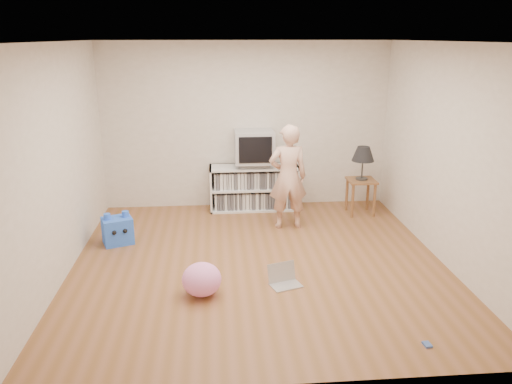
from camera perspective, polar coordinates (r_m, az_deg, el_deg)
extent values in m
plane|color=brown|center=(6.18, 0.30, -8.08)|extent=(4.50, 4.50, 0.00)
cube|color=beige|center=(7.94, -1.14, 7.55)|extent=(4.50, 0.02, 2.60)
cube|color=beige|center=(3.61, 3.53, -4.75)|extent=(4.50, 0.02, 2.60)
cube|color=beige|center=(5.98, -21.72, 3.03)|extent=(0.02, 4.50, 2.60)
cube|color=beige|center=(6.34, 21.06, 3.88)|extent=(0.02, 4.50, 2.60)
cube|color=white|center=(5.58, 0.35, 16.81)|extent=(4.50, 4.50, 0.01)
cube|color=white|center=(8.14, -0.34, 0.94)|extent=(1.40, 0.03, 0.70)
cube|color=white|center=(7.92, -5.17, 0.39)|extent=(0.03, 0.45, 0.70)
cube|color=white|center=(8.02, 4.67, 0.63)|extent=(0.03, 0.45, 0.70)
cube|color=white|center=(8.04, -0.22, -1.77)|extent=(1.40, 0.45, 0.03)
cube|color=white|center=(7.94, -0.22, 0.51)|extent=(1.34, 0.45, 0.03)
cube|color=white|center=(7.85, -0.22, 2.85)|extent=(1.40, 0.45, 0.03)
cube|color=silver|center=(7.94, -0.22, 0.51)|extent=(1.26, 0.36, 0.64)
cube|color=gray|center=(7.84, -0.22, 3.20)|extent=(0.45, 0.35, 0.07)
cube|color=#A7A7AC|center=(7.77, -0.22, 5.24)|extent=(0.60, 0.52, 0.50)
cube|color=black|center=(7.51, -0.06, 4.82)|extent=(0.50, 0.01, 0.40)
cylinder|color=brown|center=(7.71, 10.97, -1.04)|extent=(0.04, 0.04, 0.52)
cylinder|color=brown|center=(7.81, 13.38, -0.96)|extent=(0.04, 0.04, 0.52)
cylinder|color=brown|center=(8.02, 10.34, -0.27)|extent=(0.04, 0.04, 0.52)
cylinder|color=brown|center=(8.12, 12.65, -0.21)|extent=(0.04, 0.04, 0.52)
cube|color=brown|center=(7.84, 11.96, 1.30)|extent=(0.42, 0.42, 0.03)
cylinder|color=#333333|center=(7.83, 11.97, 1.49)|extent=(0.18, 0.18, 0.02)
cylinder|color=#333333|center=(7.78, 12.05, 2.71)|extent=(0.02, 0.02, 0.32)
imported|color=beige|center=(7.06, 3.67, 1.71)|extent=(0.57, 0.39, 1.50)
cube|color=silver|center=(5.65, 3.42, -10.60)|extent=(0.39, 0.32, 0.01)
cube|color=silver|center=(5.69, 2.92, -9.11)|extent=(0.33, 0.17, 0.22)
cube|color=black|center=(5.69, 2.92, -9.11)|extent=(0.29, 0.14, 0.17)
cube|color=#3F5DA8|center=(4.93, 18.98, -16.16)|extent=(0.07, 0.10, 0.02)
cube|color=blue|center=(6.91, -15.53, -4.28)|extent=(0.46, 0.41, 0.36)
cylinder|color=blue|center=(6.82, -16.66, -2.71)|extent=(0.09, 0.09, 0.08)
cylinder|color=blue|center=(6.86, -14.70, -2.44)|extent=(0.09, 0.09, 0.08)
sphere|color=black|center=(6.75, -15.90, -4.49)|extent=(0.06, 0.06, 0.06)
sphere|color=black|center=(6.77, -14.74, -4.33)|extent=(0.06, 0.06, 0.06)
ellipsoid|color=#FF86D1|center=(5.42, -6.23, -9.91)|extent=(0.53, 0.53, 0.36)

